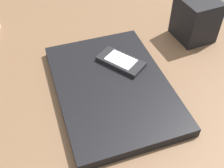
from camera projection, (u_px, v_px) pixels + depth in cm
name	position (u px, v px, depth cm)	size (l,w,h in cm)	color
desk_surface	(128.00, 118.00, 60.29)	(120.00, 80.00, 3.00)	brown
laptop_closed	(112.00, 87.00, 63.21)	(34.83, 24.45, 2.30)	black
cell_phone_on_laptop	(121.00, 61.00, 66.69)	(12.25, 11.00, 1.19)	black
desk_organizer	(195.00, 19.00, 74.49)	(10.01, 9.14, 11.41)	black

